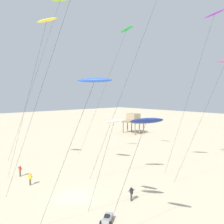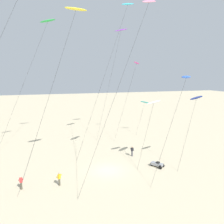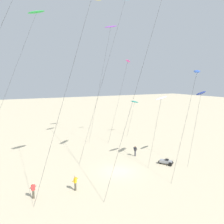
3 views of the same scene
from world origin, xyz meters
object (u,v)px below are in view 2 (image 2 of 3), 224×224
at_px(kite_navy, 196,98).
at_px(kite_blue, 186,78).
at_px(kite_pink, 148,4).
at_px(kite_flyer_furthest, 132,151).
at_px(kite_flyer_middle, 21,182).
at_px(kite_yellow, 76,10).
at_px(kite_teal, 145,102).
at_px(kite_cyan, 127,6).
at_px(kite_flyer_nearest, 59,179).
at_px(kite_purple, 121,31).
at_px(beach_buggy, 157,164).
at_px(kite_white, 153,103).
at_px(kite_green, 47,22).
at_px(kite_magenta, 136,65).

relative_size(kite_navy, kite_blue, 0.80).
xyz_separation_m(kite_pink, kite_flyer_furthest, (0.99, 6.65, -20.77)).
height_order(kite_navy, kite_flyer_middle, kite_navy).
xyz_separation_m(kite_yellow, kite_flyer_furthest, (9.44, 5.10, -19.74)).
height_order(kite_teal, kite_blue, kite_blue).
relative_size(kite_navy, kite_yellow, 0.50).
xyz_separation_m(kite_cyan, kite_flyer_nearest, (-12.70, -10.87, -23.75)).
xyz_separation_m(kite_purple, beach_buggy, (-0.56, -18.04, -21.79)).
height_order(kite_cyan, kite_yellow, kite_cyan).
bearing_deg(kite_navy, kite_flyer_furthest, 140.11).
relative_size(kite_teal, beach_buggy, 3.84).
bearing_deg(kite_teal, kite_blue, -101.55).
distance_m(kite_navy, kite_flyer_nearest, 21.41).
xyz_separation_m(kite_white, kite_green, (-13.77, 15.17, 13.29)).
distance_m(kite_green, kite_flyer_furthest, 27.35).
distance_m(kite_flyer_furthest, beach_buggy, 5.47).
xyz_separation_m(kite_blue, kite_magenta, (1.18, 18.73, 2.31)).
bearing_deg(kite_purple, kite_cyan, -102.48).
bearing_deg(kite_magenta, kite_blue, -93.61).
bearing_deg(kite_yellow, kite_flyer_middle, -172.06).
bearing_deg(kite_teal, kite_navy, -92.51).
height_order(kite_teal, kite_flyer_furthest, kite_teal).
bearing_deg(kite_yellow, kite_magenta, 47.44).
relative_size(kite_cyan, kite_flyer_nearest, 15.23).
bearing_deg(kite_magenta, kite_green, 178.30).
distance_m(kite_navy, kite_blue, 4.92).
xyz_separation_m(kite_yellow, beach_buggy, (11.30, -0.03, -20.21)).
height_order(kite_white, kite_blue, kite_blue).
distance_m(kite_navy, kite_green, 28.85).
relative_size(kite_flyer_middle, beach_buggy, 0.84).
bearing_deg(beach_buggy, kite_flyer_furthest, 109.95).
relative_size(kite_cyan, beach_buggy, 12.72).
bearing_deg(kite_cyan, beach_buggy, -82.14).
relative_size(kite_pink, kite_yellow, 1.07).
bearing_deg(kite_purple, kite_flyer_nearest, -126.96).
height_order(kite_magenta, kite_flyer_middle, kite_magenta).
bearing_deg(kite_navy, kite_purple, 104.16).
xyz_separation_m(kite_white, beach_buggy, (0.34, -1.11, -8.93)).
relative_size(kite_white, beach_buggy, 4.91).
bearing_deg(kite_blue, kite_cyan, 104.71).
bearing_deg(kite_teal, kite_pink, -115.30).
relative_size(kite_cyan, kite_green, 1.08).
distance_m(kite_white, kite_magenta, 16.18).
relative_size(kite_purple, kite_flyer_middle, 13.76).
xyz_separation_m(kite_cyan, kite_navy, (6.66, -10.43, -14.60)).
bearing_deg(kite_flyer_nearest, kite_pink, -1.00).
distance_m(kite_white, kite_yellow, 15.77).
xyz_separation_m(kite_navy, kite_yellow, (-16.64, 0.92, 10.60)).
xyz_separation_m(kite_teal, kite_flyer_middle, (-24.50, -18.45, -6.30)).
distance_m(kite_magenta, kite_flyer_nearest, 28.17).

